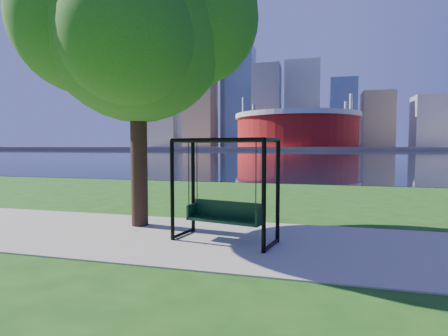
% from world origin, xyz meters
% --- Properties ---
extents(ground, '(900.00, 900.00, 0.00)m').
position_xyz_m(ground, '(0.00, 0.00, 0.00)').
color(ground, '#1E5114').
rests_on(ground, ground).
extents(path, '(120.00, 4.00, 0.03)m').
position_xyz_m(path, '(0.00, -0.50, 0.01)').
color(path, '#9E937F').
rests_on(path, ground).
extents(river, '(900.00, 180.00, 0.02)m').
position_xyz_m(river, '(0.00, 102.00, 0.01)').
color(river, black).
rests_on(river, ground).
extents(far_bank, '(900.00, 228.00, 2.00)m').
position_xyz_m(far_bank, '(0.00, 306.00, 1.00)').
color(far_bank, '#937F60').
rests_on(far_bank, ground).
extents(stadium, '(83.00, 83.00, 32.00)m').
position_xyz_m(stadium, '(-10.00, 235.00, 14.23)').
color(stadium, maroon).
rests_on(stadium, far_bank).
extents(skyline, '(392.00, 66.00, 96.50)m').
position_xyz_m(skyline, '(-4.27, 319.39, 35.89)').
color(skyline, gray).
rests_on(skyline, far_bank).
extents(swing, '(2.39, 1.41, 2.29)m').
position_xyz_m(swing, '(0.37, -0.57, 1.11)').
color(swing, black).
rests_on(swing, ground).
extents(park_tree, '(6.09, 5.50, 7.56)m').
position_xyz_m(park_tree, '(-2.25, 0.41, 5.25)').
color(park_tree, black).
rests_on(park_tree, ground).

